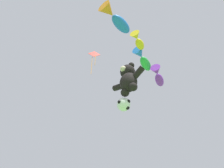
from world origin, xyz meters
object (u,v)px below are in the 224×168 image
(soccer_ball_kite, at_px, (124,104))
(fish_kite_cobalt, at_px, (115,18))
(teddy_bear_kite, at_px, (128,79))
(fish_kite_goldfin, at_px, (138,40))
(diamond_kite, at_px, (94,56))
(fish_kite_emerald, at_px, (143,59))
(fish_kite_violet, at_px, (158,76))

(soccer_ball_kite, height_order, fish_kite_cobalt, fish_kite_cobalt)
(teddy_bear_kite, relative_size, fish_kite_goldfin, 1.50)
(fish_kite_cobalt, relative_size, fish_kite_goldfin, 1.57)
(teddy_bear_kite, bearing_deg, soccer_ball_kite, 162.75)
(soccer_ball_kite, bearing_deg, fish_kite_goldfin, 17.61)
(fish_kite_cobalt, xyz_separation_m, diamond_kite, (-3.86, 1.71, 1.59))
(fish_kite_emerald, xyz_separation_m, fish_kite_violet, (0.01, 1.71, -0.45))
(fish_kite_emerald, height_order, diamond_kite, diamond_kite)
(teddy_bear_kite, bearing_deg, fish_kite_goldfin, 40.11)
(soccer_ball_kite, xyz_separation_m, fish_kite_goldfin, (1.23, 0.39, 5.62))
(diamond_kite, bearing_deg, fish_kite_cobalt, -23.97)
(teddy_bear_kite, relative_size, fish_kite_cobalt, 0.95)
(fish_kite_cobalt, distance_m, fish_kite_violet, 5.81)
(teddy_bear_kite, distance_m, fish_kite_violet, 5.41)
(teddy_bear_kite, xyz_separation_m, fish_kite_cobalt, (0.87, -1.93, 3.56))
(fish_kite_goldfin, bearing_deg, teddy_bear_kite, -139.89)
(fish_kite_cobalt, distance_m, fish_kite_goldfin, 2.57)
(fish_kite_cobalt, relative_size, diamond_kite, 0.83)
(teddy_bear_kite, relative_size, fish_kite_violet, 1.15)
(teddy_bear_kite, distance_m, soccer_ball_kite, 1.61)
(fish_kite_goldfin, bearing_deg, fish_kite_violet, 104.18)
(teddy_bear_kite, distance_m, diamond_kite, 5.96)
(diamond_kite, bearing_deg, fish_kite_goldfin, 12.11)
(teddy_bear_kite, xyz_separation_m, soccer_ball_kite, (-0.56, 0.17, -1.50))
(fish_kite_goldfin, relative_size, fish_kite_emerald, 0.70)
(teddy_bear_kite, height_order, diamond_kite, diamond_kite)
(fish_kite_cobalt, xyz_separation_m, fish_kite_goldfin, (-0.20, 2.50, 0.56))
(fish_kite_cobalt, bearing_deg, soccer_ball_kite, 124.14)
(fish_kite_emerald, height_order, fish_kite_violet, fish_kite_emerald)
(teddy_bear_kite, height_order, fish_kite_emerald, fish_kite_emerald)
(soccer_ball_kite, bearing_deg, fish_kite_violet, 83.48)
(soccer_ball_kite, bearing_deg, diamond_kite, -170.77)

